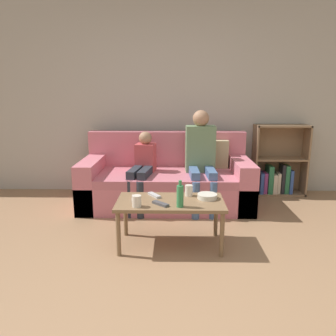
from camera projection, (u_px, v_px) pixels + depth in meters
ground_plane at (176, 297)px, 2.29m from camera, size 22.00×22.00×0.00m
wall_back at (176, 99)px, 4.52m from camera, size 12.00×0.06×2.60m
couch at (167, 182)px, 4.16m from camera, size 2.08×0.96×0.89m
bookshelf at (276, 168)px, 4.56m from camera, size 0.72×0.28×0.97m
coffee_table at (170, 206)px, 2.99m from camera, size 0.97×0.50×0.44m
person_adult at (201, 153)px, 3.97m from camera, size 0.36×0.66×1.19m
person_child at (142, 166)px, 3.96m from camera, size 0.33×0.68×0.93m
cup_near at (189, 190)px, 3.10m from camera, size 0.07×0.07×0.11m
cup_far at (137, 201)px, 2.81m from camera, size 0.08×0.08×0.10m
tv_remote_0 at (161, 204)px, 2.86m from camera, size 0.16×0.15×0.02m
tv_remote_1 at (135, 198)px, 3.00m from camera, size 0.06×0.17×0.02m
tv_remote_2 at (154, 195)px, 3.10m from camera, size 0.14×0.17×0.02m
snack_bowl at (207, 196)px, 3.03m from camera, size 0.18×0.18×0.05m
bottle at (180, 196)px, 2.79m from camera, size 0.06×0.06×0.24m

